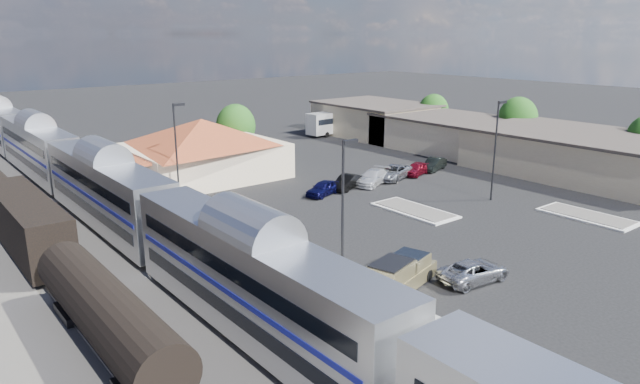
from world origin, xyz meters
TOP-DOWN VIEW (x-y plane):
  - ground at (0.00, 0.00)m, footprint 280.00×280.00m
  - railbed at (-21.00, 8.00)m, footprint 16.00×100.00m
  - platform at (-12.00, 6.00)m, footprint 5.50×92.00m
  - passenger_train at (-18.00, 13.48)m, footprint 3.00×104.00m
  - freight_cars at (-24.00, 11.79)m, footprint 2.80×46.00m
  - station_depot at (-4.56, 24.00)m, footprint 18.35×12.24m
  - buildings_east at (28.00, 14.28)m, footprint 14.40×51.40m
  - traffic_island_south at (4.00, 2.00)m, footprint 3.30×7.50m
  - traffic_island_north at (14.00, -8.00)m, footprint 3.30×7.50m
  - lamp_plat_s at (-10.90, -6.00)m, footprint 1.08×0.25m
  - lamp_plat_n at (-10.90, 16.00)m, footprint 1.08×0.25m
  - lamp_lot at (12.10, 0.00)m, footprint 1.08×0.25m
  - tree_east_b at (34.00, 12.00)m, footprint 4.94×4.94m
  - tree_east_c at (34.00, 26.00)m, footprint 4.41×4.41m
  - tree_depot at (3.00, 30.00)m, footprint 4.71×4.71m
  - pickup_truck at (-7.95, -7.85)m, footprint 5.92×3.44m
  - suv at (-3.81, -10.01)m, footprint 5.02×2.77m
  - coach_bus at (24.00, 36.00)m, footprint 10.96×3.16m
  - person_a at (-11.09, -4.11)m, footprint 0.58×0.75m
  - person_b at (-13.04, 6.76)m, footprint 0.71×0.87m
  - parked_car_a at (1.02, 10.78)m, footprint 4.36×2.79m
  - parked_car_b at (4.22, 11.08)m, footprint 4.44×2.92m
  - parked_car_c at (7.42, 10.78)m, footprint 5.48×3.79m
  - parked_car_d at (10.62, 11.08)m, footprint 5.85×3.97m
  - parked_car_e at (13.82, 10.78)m, footprint 4.33×2.72m
  - parked_car_f at (17.02, 11.08)m, footprint 4.40×2.66m

SIDE VIEW (x-z plane):
  - ground at x=0.00m, z-range 0.00..0.00m
  - railbed at x=-21.00m, z-range 0.00..0.12m
  - platform at x=-12.00m, z-range 0.00..0.18m
  - traffic_island_south at x=4.00m, z-range 0.00..0.21m
  - traffic_island_north at x=14.00m, z-range 0.00..0.21m
  - suv at x=-3.81m, z-range 0.00..1.33m
  - parked_car_f at x=17.02m, z-range 0.00..1.37m
  - parked_car_e at x=13.82m, z-range 0.00..1.37m
  - parked_car_a at x=1.02m, z-range 0.00..1.38m
  - parked_car_b at x=4.22m, z-range 0.00..1.38m
  - parked_car_c at x=7.42m, z-range 0.00..1.47m
  - parked_car_d at x=10.62m, z-range 0.00..1.49m
  - pickup_truck at x=-7.95m, z-range -0.05..1.88m
  - person_b at x=-13.04m, z-range 0.18..1.84m
  - person_a at x=-11.09m, z-range 0.18..2.04m
  - freight_cars at x=-24.00m, z-range -0.07..3.93m
  - coach_bus at x=24.00m, z-range 0.26..3.74m
  - buildings_east at x=28.00m, z-range -0.13..4.67m
  - passenger_train at x=-18.00m, z-range 0.09..5.64m
  - station_depot at x=-4.56m, z-range 0.03..6.23m
  - tree_east_c at x=34.00m, z-range 0.66..6.87m
  - tree_depot at x=3.00m, z-range 0.71..7.34m
  - tree_east_b at x=34.00m, z-range 0.74..7.70m
  - lamp_plat_s at x=-10.90m, z-range 0.84..9.84m
  - lamp_plat_n at x=-10.90m, z-range 0.84..9.84m
  - lamp_lot at x=12.10m, z-range 0.84..9.84m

